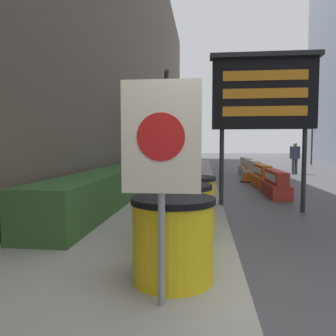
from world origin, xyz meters
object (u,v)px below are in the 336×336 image
at_px(message_board, 264,94).
at_px(traffic_light_far_side, 313,123).
at_px(warning_sign, 161,152).
at_px(jersey_barrier_red_striped, 276,185).
at_px(traffic_cone_near, 246,173).
at_px(barrel_drum_middle, 180,215).
at_px(pedestrian_worker, 295,155).
at_px(traffic_light_near_curb, 221,119).
at_px(jersey_barrier_orange_near, 262,177).
at_px(jersey_barrier_white, 253,172).
at_px(barrel_drum_back, 190,202).
at_px(barrel_drum_foreground, 173,239).

relative_size(message_board, traffic_light_far_side, 0.79).
relative_size(warning_sign, message_board, 0.54).
distance_m(jersey_barrier_red_striped, traffic_cone_near, 3.65).
distance_m(warning_sign, jersey_barrier_red_striped, 7.62).
bearing_deg(barrel_drum_middle, traffic_light_far_side, 68.59).
distance_m(traffic_cone_near, pedestrian_worker, 5.04).
bearing_deg(traffic_light_near_curb, jersey_barrier_orange_near, -84.45).
height_order(jersey_barrier_red_striped, jersey_barrier_orange_near, jersey_barrier_orange_near).
height_order(message_board, jersey_barrier_orange_near, message_board).
relative_size(traffic_light_near_curb, traffic_light_far_side, 1.01).
xyz_separation_m(jersey_barrier_white, pedestrian_worker, (2.56, 3.24, 0.61)).
height_order(barrel_drum_back, warning_sign, warning_sign).
bearing_deg(pedestrian_worker, jersey_barrier_white, -83.02).
height_order(barrel_drum_back, jersey_barrier_orange_near, barrel_drum_back).
distance_m(barrel_drum_foreground, jersey_barrier_red_striped, 7.01).
xyz_separation_m(warning_sign, jersey_barrier_red_striped, (2.45, 7.13, -1.10)).
relative_size(barrel_drum_foreground, traffic_light_far_side, 0.19).
height_order(barrel_drum_middle, message_board, message_board).
bearing_deg(traffic_light_near_curb, barrel_drum_back, -94.64).
bearing_deg(pedestrian_worker, jersey_barrier_orange_near, -70.13).
relative_size(jersey_barrier_white, traffic_light_far_side, 0.44).
height_order(jersey_barrier_orange_near, pedestrian_worker, pedestrian_worker).
height_order(barrel_drum_foreground, jersey_barrier_red_striped, barrel_drum_foreground).
bearing_deg(pedestrian_worker, jersey_barrier_red_striped, -63.16).
relative_size(message_board, jersey_barrier_orange_near, 1.76).
height_order(jersey_barrier_red_striped, traffic_light_far_side, traffic_light_far_side).
height_order(barrel_drum_foreground, barrel_drum_back, same).
relative_size(warning_sign, jersey_barrier_red_striped, 1.03).
xyz_separation_m(barrel_drum_middle, jersey_barrier_red_striped, (2.41, 5.49, -0.22)).
xyz_separation_m(warning_sign, traffic_light_near_curb, (1.48, 19.39, 1.76)).
bearing_deg(warning_sign, pedestrian_worker, 71.29).
height_order(message_board, traffic_light_near_curb, traffic_light_near_curb).
distance_m(barrel_drum_back, jersey_barrier_red_striped, 4.98).
bearing_deg(message_board, jersey_barrier_white, 83.23).
height_order(jersey_barrier_orange_near, traffic_light_near_curb, traffic_light_near_curb).
relative_size(message_board, traffic_light_near_curb, 0.78).
height_order(warning_sign, jersey_barrier_white, warning_sign).
bearing_deg(jersey_barrier_orange_near, traffic_light_near_curb, 95.55).
relative_size(barrel_drum_back, warning_sign, 0.45).
relative_size(barrel_drum_back, jersey_barrier_red_striped, 0.46).
xyz_separation_m(message_board, traffic_light_near_curb, (-0.17, 14.57, 0.58)).
height_order(warning_sign, traffic_light_near_curb, traffic_light_near_curb).
distance_m(barrel_drum_back, traffic_light_far_side, 22.42).
xyz_separation_m(jersey_barrier_orange_near, traffic_light_far_side, (6.10, 13.93, 2.83)).
xyz_separation_m(barrel_drum_back, jersey_barrier_orange_near, (2.32, 6.69, -0.21)).
height_order(jersey_barrier_orange_near, traffic_cone_near, jersey_barrier_orange_near).
relative_size(barrel_drum_back, jersey_barrier_orange_near, 0.43).
bearing_deg(jersey_barrier_orange_near, pedestrian_worker, 64.56).
relative_size(jersey_barrier_red_striped, traffic_light_far_side, 0.42).
relative_size(warning_sign, traffic_cone_near, 2.39).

